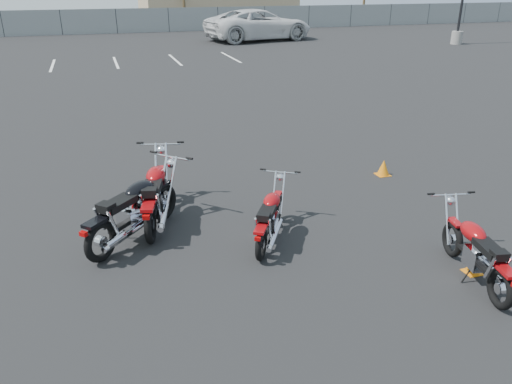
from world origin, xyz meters
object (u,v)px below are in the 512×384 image
object	(u,v)px
motorcycle_third_red	(270,217)
motorcycle_front_red	(156,194)
white_van	(259,16)
motorcycle_second_black	(134,210)
motorcycle_rear_red	(477,252)

from	to	relation	value
motorcycle_third_red	motorcycle_front_red	bearing A→B (deg)	142.47
motorcycle_third_red	white_van	distance (m)	28.41
motorcycle_second_black	motorcycle_rear_red	world-z (taller)	motorcycle_second_black
motorcycle_third_red	motorcycle_rear_red	distance (m)	3.04
motorcycle_front_red	white_van	xyz separation A→B (m)	(10.29, 25.78, 1.10)
motorcycle_second_black	white_van	distance (m)	28.44
motorcycle_front_red	motorcycle_rear_red	size ratio (longest dim) A/B	1.18
motorcycle_second_black	white_van	bearing A→B (deg)	67.86
motorcycle_second_black	motorcycle_third_red	xyz separation A→B (m)	(2.05, -0.71, -0.10)
motorcycle_rear_red	white_van	world-z (taller)	white_van
motorcycle_second_black	motorcycle_third_red	world-z (taller)	motorcycle_second_black
motorcycle_front_red	motorcycle_rear_red	world-z (taller)	motorcycle_front_red
motorcycle_front_red	motorcycle_second_black	bearing A→B (deg)	-127.77
motorcycle_front_red	motorcycle_third_red	world-z (taller)	motorcycle_front_red
motorcycle_third_red	white_van	world-z (taller)	white_van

